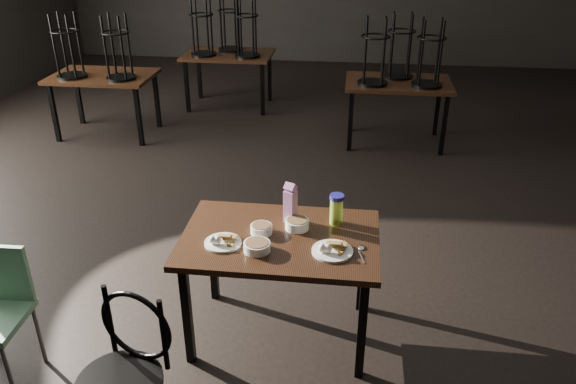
# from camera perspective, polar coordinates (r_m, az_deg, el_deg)

# --- Properties ---
(main_table) EXTENTS (1.20, 0.80, 0.75)m
(main_table) POSITION_cam_1_polar(r_m,az_deg,el_deg) (3.46, -0.81, -5.63)
(main_table) COLOR black
(main_table) RESTS_ON ground
(plate_left) EXTENTS (0.22, 0.22, 0.07)m
(plate_left) POSITION_cam_1_polar(r_m,az_deg,el_deg) (3.36, -6.68, -4.96)
(plate_left) COLOR white
(plate_left) RESTS_ON main_table
(plate_right) EXTENTS (0.24, 0.24, 0.08)m
(plate_right) POSITION_cam_1_polar(r_m,az_deg,el_deg) (3.26, 4.50, -5.81)
(plate_right) COLOR white
(plate_right) RESTS_ON main_table
(bowl_near) EXTENTS (0.13, 0.13, 0.05)m
(bowl_near) POSITION_cam_1_polar(r_m,az_deg,el_deg) (3.44, -2.74, -3.74)
(bowl_near) COLOR white
(bowl_near) RESTS_ON main_table
(bowl_far) EXTENTS (0.15, 0.15, 0.06)m
(bowl_far) POSITION_cam_1_polar(r_m,az_deg,el_deg) (3.48, 0.93, -3.24)
(bowl_far) COLOR white
(bowl_far) RESTS_ON main_table
(bowl_big) EXTENTS (0.16, 0.16, 0.05)m
(bowl_big) POSITION_cam_1_polar(r_m,az_deg,el_deg) (3.27, -3.18, -5.52)
(bowl_big) COLOR white
(bowl_big) RESTS_ON main_table
(juice_carton) EXTENTS (0.09, 0.09, 0.27)m
(juice_carton) POSITION_cam_1_polar(r_m,az_deg,el_deg) (3.51, 0.24, -1.21)
(juice_carton) COLOR #8B197B
(juice_carton) RESTS_ON main_table
(water_bottle) EXTENTS (0.11, 0.11, 0.20)m
(water_bottle) POSITION_cam_1_polar(r_m,az_deg,el_deg) (3.51, 4.94, -1.73)
(water_bottle) COLOR #B5DE41
(water_bottle) RESTS_ON main_table
(spoon) EXTENTS (0.05, 0.20, 0.01)m
(spoon) POSITION_cam_1_polar(r_m,az_deg,el_deg) (3.32, 7.48, -5.74)
(spoon) COLOR silver
(spoon) RESTS_ON main_table
(bentwood_chair) EXTENTS (0.46, 0.45, 0.89)m
(bentwood_chair) POSITION_cam_1_polar(r_m,az_deg,el_deg) (2.99, -16.07, -16.50)
(bentwood_chair) COLOR black
(bentwood_chair) RESTS_ON ground
(bg_table_left) EXTENTS (1.20, 0.80, 1.48)m
(bg_table_left) POSITION_cam_1_polar(r_m,az_deg,el_deg) (7.14, -18.47, 11.18)
(bg_table_left) COLOR black
(bg_table_left) RESTS_ON ground
(bg_table_right) EXTENTS (1.20, 0.80, 1.48)m
(bg_table_right) POSITION_cam_1_polar(r_m,az_deg,el_deg) (6.65, 11.19, 11.18)
(bg_table_right) COLOR black
(bg_table_right) RESTS_ON ground
(bg_table_far) EXTENTS (1.20, 0.80, 1.48)m
(bg_table_far) POSITION_cam_1_polar(r_m,az_deg,el_deg) (7.91, -6.14, 14.02)
(bg_table_far) COLOR black
(bg_table_far) RESTS_ON ground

